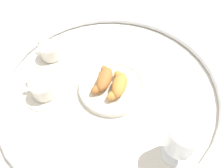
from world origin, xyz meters
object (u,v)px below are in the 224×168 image
(coffee_cup_far, at_px, (44,90))
(croissant_large, at_px, (119,85))
(croissant_small, at_px, (104,79))
(juice_glass_left, at_px, (182,140))
(sugar_packet, at_px, (64,132))
(coffee_cup_near, at_px, (51,53))
(pastry_plate, at_px, (112,87))

(coffee_cup_far, bearing_deg, croissant_large, -72.96)
(croissant_small, bearing_deg, juice_glass_left, -126.05)
(croissant_small, xyz_separation_m, sugar_packet, (-0.20, 0.07, -0.04))
(juice_glass_left, distance_m, sugar_packet, 0.33)
(coffee_cup_near, bearing_deg, juice_glass_left, -119.11)
(juice_glass_left, bearing_deg, coffee_cup_far, 76.99)
(pastry_plate, distance_m, croissant_large, 0.04)
(juice_glass_left, bearing_deg, croissant_small, 53.95)
(juice_glass_left, xyz_separation_m, sugar_packet, (-0.01, 0.32, -0.09))
(croissant_large, relative_size, coffee_cup_near, 1.01)
(pastry_plate, relative_size, sugar_packet, 4.54)
(croissant_small, relative_size, juice_glass_left, 0.98)
(coffee_cup_near, distance_m, juice_glass_left, 0.56)
(croissant_large, height_order, croissant_small, same)
(juice_glass_left, bearing_deg, coffee_cup_near, 60.89)
(coffee_cup_near, xyz_separation_m, juice_glass_left, (-0.27, -0.49, 0.07))
(croissant_large, xyz_separation_m, coffee_cup_far, (-0.07, 0.24, -0.01))
(pastry_plate, distance_m, sugar_packet, 0.22)
(croissant_large, bearing_deg, coffee_cup_near, 71.21)
(croissant_small, height_order, juice_glass_left, juice_glass_left)
(coffee_cup_near, bearing_deg, croissant_small, -110.43)
(pastry_plate, xyz_separation_m, coffee_cup_far, (-0.08, 0.21, 0.02))
(croissant_large, bearing_deg, pastry_plate, 77.43)
(coffee_cup_far, bearing_deg, juice_glass_left, -103.01)
(croissant_large, distance_m, sugar_packet, 0.23)
(coffee_cup_far, distance_m, sugar_packet, 0.16)
(croissant_large, bearing_deg, juice_glass_left, -131.06)
(coffee_cup_near, relative_size, juice_glass_left, 0.97)
(pastry_plate, distance_m, coffee_cup_near, 0.28)
(pastry_plate, relative_size, croissant_large, 1.66)
(pastry_plate, bearing_deg, croissant_small, 79.72)
(juice_glass_left, bearing_deg, sugar_packet, 92.46)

